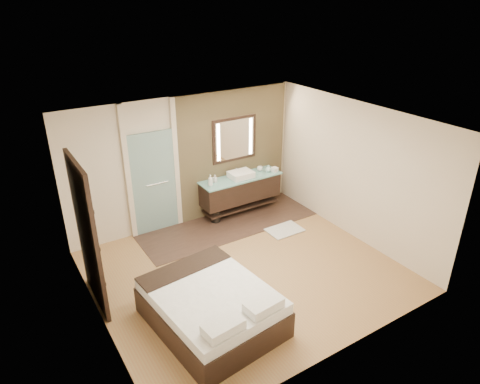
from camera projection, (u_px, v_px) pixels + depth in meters
floor at (246, 271)px, 7.58m from camera, size 5.00×5.00×0.00m
tile_strip at (229, 224)px, 9.09m from camera, size 3.80×1.30×0.01m
stone_wall at (233, 152)px, 9.23m from camera, size 2.60×0.08×2.70m
vanity at (240, 189)px, 9.33m from camera, size 1.85×0.55×0.88m
mirror_unit at (234, 139)px, 9.06m from camera, size 1.06×0.04×0.96m
frosted_door at (153, 179)px, 8.42m from camera, size 1.10×0.12×2.70m
shoji_partition at (87, 235)px, 6.35m from camera, size 0.06×1.20×2.40m
bed at (212, 307)px, 6.26m from camera, size 1.72×2.07×0.74m
bath_mat at (285, 230)px, 8.84m from camera, size 0.72×0.50×0.02m
waste_bin at (216, 216)px, 9.15m from camera, size 0.26×0.26×0.25m
tissue_box at (275, 170)px, 9.46m from camera, size 0.14×0.14×0.10m
soap_bottle_a at (210, 180)px, 8.75m from camera, size 0.09×0.10×0.24m
soap_bottle_b at (215, 179)px, 8.93m from camera, size 0.09×0.09×0.17m
soap_bottle_c at (268, 168)px, 9.45m from camera, size 0.15×0.15×0.16m
cup at (260, 169)px, 9.51m from camera, size 0.15×0.15×0.10m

